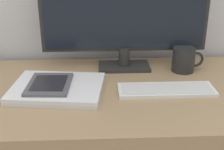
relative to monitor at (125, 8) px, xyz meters
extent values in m
cube|color=#262626|center=(0.00, 0.00, -0.23)|extent=(0.20, 0.11, 0.01)
cylinder|color=#262626|center=(0.00, 0.00, -0.19)|extent=(0.04, 0.04, 0.07)
cube|color=#262626|center=(0.00, 0.00, 0.02)|extent=(0.62, 0.01, 0.36)
cube|color=black|center=(0.00, -0.01, 0.02)|extent=(0.60, 0.01, 0.33)
cube|color=silver|center=(0.12, -0.21, -0.23)|extent=(0.32, 0.10, 0.01)
cube|color=silver|center=(0.12, -0.22, -0.22)|extent=(0.30, 0.08, 0.00)
cube|color=silver|center=(-0.24, -0.20, -0.23)|extent=(0.32, 0.26, 0.01)
cube|color=silver|center=(-0.24, -0.20, -0.22)|extent=(0.32, 0.26, 0.01)
cube|color=#4C4C51|center=(-0.26, -0.20, -0.21)|extent=(0.15, 0.18, 0.01)
cube|color=black|center=(-0.26, -0.20, -0.20)|extent=(0.11, 0.13, 0.00)
cylinder|color=black|center=(0.22, -0.04, -0.19)|extent=(0.08, 0.08, 0.09)
torus|color=black|center=(0.27, -0.04, -0.19)|extent=(0.06, 0.01, 0.06)
camera|label=1|loc=(-0.10, -1.13, 0.23)|focal=50.00mm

